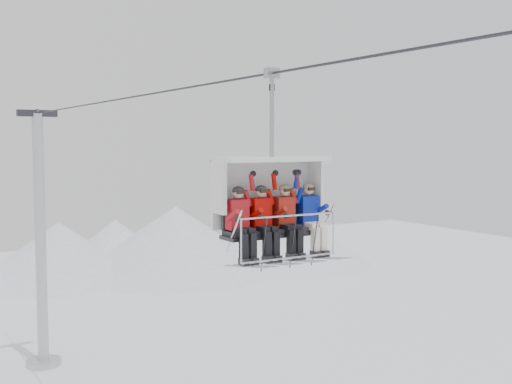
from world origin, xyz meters
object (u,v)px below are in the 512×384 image
chairlift_carrier (269,195)px  skier_far_left (240,220)px  lift_tower_right (41,258)px  skier_center_left (263,219)px  skier_far_right (310,215)px  skier_center_right (287,217)px

chairlift_carrier → skier_far_left: (-0.88, -0.30, -0.47)m
lift_tower_right → skier_far_left: lift_tower_right is taller
skier_center_left → skier_far_left: bearing=180.0°
chairlift_carrier → skier_far_left: bearing=-161.0°
skier_center_left → skier_far_right: (1.23, 0.00, 0.00)m
chairlift_carrier → skier_far_left: chairlift_carrier is taller
skier_far_left → skier_center_right: size_ratio=1.00×
skier_center_left → skier_center_right: bearing=0.0°
chairlift_carrier → skier_center_left: size_ratio=2.35×
skier_far_right → lift_tower_right: bearing=92.3°
chairlift_carrier → skier_center_left: (-0.32, -0.30, -0.47)m
skier_far_left → skier_center_left: same height
lift_tower_right → skier_center_right: 23.26m
lift_tower_right → skier_far_right: size_ratio=7.96×
skier_center_left → skier_far_right: bearing=0.0°
chairlift_carrier → skier_far_right: 1.06m
lift_tower_right → skier_far_left: bearing=-92.2°
chairlift_carrier → skier_center_right: (0.27, -0.30, -0.47)m
lift_tower_right → skier_far_left: size_ratio=7.96×
chairlift_carrier → skier_center_right: bearing=-48.4°
skier_far_right → chairlift_carrier: bearing=161.4°
chairlift_carrier → skier_center_left: chairlift_carrier is taller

